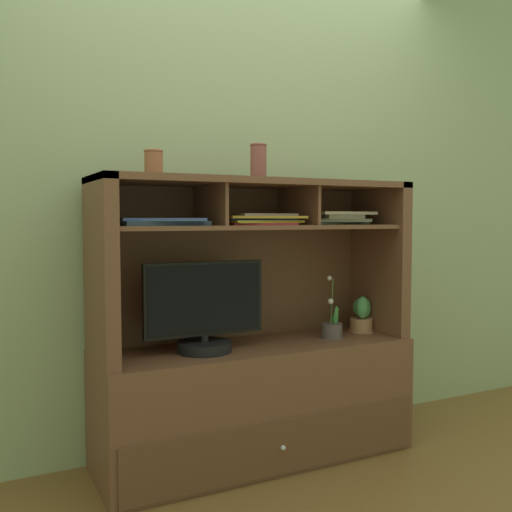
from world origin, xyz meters
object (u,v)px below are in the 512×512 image
tv_monitor (204,314)px  potted_fern (362,317)px  magazine_stack_centre (333,218)px  media_console (255,372)px  accent_vase (258,162)px  magazine_stack_right (160,222)px  potted_orchid (332,329)px  magazine_stack_left (258,219)px  ceramic_vase (154,163)px

tv_monitor → potted_fern: tv_monitor is taller
tv_monitor → magazine_stack_centre: (0.76, 0.09, 0.44)m
media_console → accent_vase: bearing=-90.0°
tv_monitor → potted_fern: 0.94m
media_console → magazine_stack_right: 0.88m
magazine_stack_right → media_console: bearing=5.9°
media_console → tv_monitor: 0.42m
potted_orchid → potted_fern: bearing=14.5°
potted_orchid → magazine_stack_right: size_ratio=0.83×
magazine_stack_left → potted_orchid: bearing=-5.7°
magazine_stack_left → media_console: bearing=157.2°
magazine_stack_centre → accent_vase: 0.55m
magazine_stack_centre → magazine_stack_right: bearing=-174.2°
potted_fern → ceramic_vase: (-1.15, -0.02, 0.77)m
potted_fern → magazine_stack_right: magazine_stack_right is taller
media_console → ceramic_vase: bearing=-180.0°
magazine_stack_left → accent_vase: (-0.01, -0.03, 0.27)m
magazine_stack_left → ceramic_vase: size_ratio=3.38×
magazine_stack_centre → accent_vase: (-0.48, -0.08, 0.26)m
potted_fern → magazine_stack_centre: magazine_stack_centre is taller
ceramic_vase → magazine_stack_centre: bearing=2.8°
tv_monitor → ceramic_vase: 0.71m
tv_monitor → magazine_stack_centre: magazine_stack_centre is taller
magazine_stack_right → potted_orchid: bearing=0.3°
ceramic_vase → magazine_stack_right: bearing=-77.6°
potted_orchid → magazine_stack_left: magazine_stack_left is taller
accent_vase → potted_orchid: bearing=-1.7°
magazine_stack_left → magazine_stack_centre: 0.47m
potted_orchid → accent_vase: bearing=178.3°
magazine_stack_left → ceramic_vase: 0.57m
accent_vase → tv_monitor: bearing=-177.7°
potted_fern → magazine_stack_centre: 0.56m
potted_orchid → accent_vase: (-0.41, 0.01, 0.83)m
magazine_stack_left → accent_vase: bearing=-110.6°
magazine_stack_left → tv_monitor: bearing=-172.4°
accent_vase → magazine_stack_right: bearing=-177.9°
media_console → potted_fern: size_ratio=7.90×
media_console → magazine_stack_centre: size_ratio=4.29×
media_console → magazine_stack_right: bearing=-174.1°
magazine_stack_left → magazine_stack_centre: size_ratio=1.11×
media_console → magazine_stack_centre: bearing=5.7°
ceramic_vase → media_console: bearing=0.0°
potted_orchid → magazine_stack_left: 0.69m
ceramic_vase → tv_monitor: bearing=-11.3°
media_console → magazine_stack_centre: media_console is taller
potted_orchid → accent_vase: size_ratio=1.90×
magazine_stack_centre → ceramic_vase: 1.01m
potted_orchid → magazine_stack_centre: magazine_stack_centre is taller
potted_fern → magazine_stack_left: (-0.64, -0.02, 0.52)m
potted_fern → magazine_stack_left: magazine_stack_left is taller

